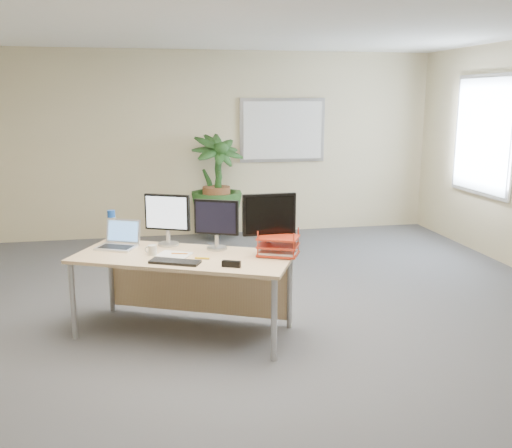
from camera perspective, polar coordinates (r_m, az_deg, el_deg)
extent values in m
plane|color=#48494D|center=(4.96, -0.10, -11.61)|extent=(8.00, 8.00, 0.00)
cube|color=beige|center=(8.51, -5.34, 7.91)|extent=(7.00, 0.04, 2.70)
cube|color=white|center=(4.58, -0.12, 20.97)|extent=(7.00, 8.00, 0.02)
cube|color=#ACACB1|center=(8.68, 2.67, 9.36)|extent=(1.30, 0.03, 0.95)
cube|color=silver|center=(8.66, 2.70, 9.35)|extent=(1.20, 0.01, 0.85)
cube|color=#ACACB1|center=(8.03, 21.78, 8.24)|extent=(0.03, 1.30, 1.55)
cube|color=silver|center=(8.02, 21.66, 8.24)|extent=(0.01, 1.20, 1.45)
cube|color=#DAAE80|center=(4.92, -7.33, -3.30)|extent=(2.00, 1.48, 0.03)
cube|color=#DAAE80|center=(5.35, -5.85, -5.94)|extent=(1.59, 0.75, 0.56)
cylinder|color=#AEAFB3|center=(5.12, -17.84, -7.36)|extent=(0.05, 0.05, 0.68)
cylinder|color=#AEAFB3|center=(4.49, 1.83, -9.54)|extent=(0.05, 0.05, 0.68)
cylinder|color=#AEAFB3|center=(5.67, -14.30, -5.19)|extent=(0.05, 0.05, 0.68)
cylinder|color=#AEAFB3|center=(5.12, 3.40, -6.76)|extent=(0.05, 0.05, 0.68)
imported|color=#1A3C16|center=(8.21, -3.98, 3.55)|extent=(1.11, 1.11, 1.50)
cylinder|color=#AEAFB3|center=(5.27, -8.75, -1.99)|extent=(0.19, 0.19, 0.02)
cylinder|color=#AEAFB3|center=(5.26, -8.78, -1.28)|extent=(0.04, 0.04, 0.12)
cube|color=black|center=(5.21, -8.86, 1.18)|extent=(0.40, 0.21, 0.33)
cube|color=silver|center=(5.19, -8.96, 1.13)|extent=(0.35, 0.17, 0.29)
cylinder|color=#AEAFB3|center=(5.09, -3.93, -2.41)|extent=(0.18, 0.18, 0.02)
cylinder|color=#AEAFB3|center=(5.07, -3.94, -1.72)|extent=(0.04, 0.04, 0.11)
cube|color=black|center=(5.02, -3.98, 0.69)|extent=(0.38, 0.20, 0.31)
cube|color=black|center=(5.00, -4.06, 0.64)|extent=(0.33, 0.16, 0.27)
cylinder|color=#AEAFB3|center=(4.97, 1.31, -2.73)|extent=(0.21, 0.21, 0.02)
cylinder|color=#AEAFB3|center=(4.95, 1.32, -1.90)|extent=(0.04, 0.04, 0.13)
cube|color=black|center=(4.90, 1.33, 0.98)|extent=(0.47, 0.06, 0.36)
cube|color=black|center=(4.87, 1.41, 0.92)|extent=(0.42, 0.02, 0.32)
cube|color=silver|center=(5.25, -13.78, -2.30)|extent=(0.40, 0.35, 0.02)
cube|color=black|center=(5.24, -13.83, -2.22)|extent=(0.32, 0.26, 0.00)
cube|color=silver|center=(5.34, -13.13, -0.67)|extent=(0.33, 0.19, 0.22)
cube|color=#5C9AED|center=(5.34, -13.17, -0.69)|extent=(0.28, 0.16, 0.18)
cube|color=black|center=(4.70, -8.12, -3.76)|extent=(0.43, 0.30, 0.02)
cylinder|color=silver|center=(4.97, -10.32, -2.57)|extent=(0.08, 0.08, 0.08)
torus|color=silver|center=(4.97, -10.81, -2.59)|extent=(0.06, 0.03, 0.06)
cube|color=silver|center=(4.92, -8.21, -3.07)|extent=(0.34, 0.31, 0.01)
cylinder|color=orange|center=(4.92, -7.66, -2.94)|extent=(0.14, 0.05, 0.01)
cylinder|color=yellow|center=(4.79, -5.40, -3.42)|extent=(0.12, 0.06, 0.02)
cylinder|color=silver|center=(5.47, -14.20, -0.54)|extent=(0.08, 0.08, 0.24)
cylinder|color=#1646A9|center=(5.44, -14.28, 1.01)|extent=(0.07, 0.07, 0.06)
cylinder|color=#1646A9|center=(5.47, -14.20, -0.43)|extent=(0.08, 0.08, 0.08)
cube|color=#B22C16|center=(4.88, 2.23, -2.98)|extent=(0.41, 0.37, 0.02)
cube|color=#B22C16|center=(4.86, 2.24, -2.17)|extent=(0.41, 0.37, 0.02)
cube|color=#B22C16|center=(4.84, 2.25, -1.35)|extent=(0.41, 0.37, 0.02)
cube|color=silver|center=(4.87, 2.23, -2.81)|extent=(0.37, 0.33, 0.02)
cube|color=black|center=(4.55, -2.48, -4.01)|extent=(0.15, 0.10, 0.05)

